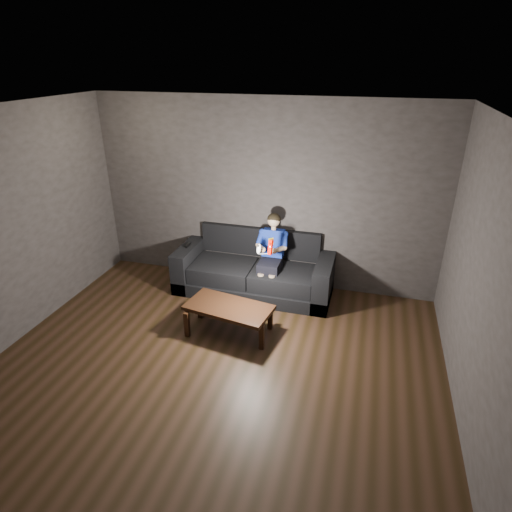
% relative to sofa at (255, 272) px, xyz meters
% --- Properties ---
extents(floor, '(5.00, 5.00, 0.00)m').
position_rel_sofa_xyz_m(floor, '(0.04, -2.18, -0.28)').
color(floor, black).
rests_on(floor, ground).
extents(back_wall, '(5.00, 0.04, 2.70)m').
position_rel_sofa_xyz_m(back_wall, '(0.04, 0.32, 1.07)').
color(back_wall, '#332E2C').
rests_on(back_wall, ground).
extents(right_wall, '(0.04, 5.00, 2.70)m').
position_rel_sofa_xyz_m(right_wall, '(2.54, -2.18, 1.07)').
color(right_wall, '#332E2C').
rests_on(right_wall, ground).
extents(ceiling, '(5.00, 5.00, 0.02)m').
position_rel_sofa_xyz_m(ceiling, '(0.04, -2.18, 2.42)').
color(ceiling, silver).
rests_on(ceiling, back_wall).
extents(sofa, '(2.24, 0.97, 0.87)m').
position_rel_sofa_xyz_m(sofa, '(0.00, 0.00, 0.00)').
color(sofa, black).
rests_on(sofa, floor).
extents(child, '(0.44, 0.54, 1.08)m').
position_rel_sofa_xyz_m(child, '(0.26, -0.06, 0.44)').
color(child, black).
rests_on(child, sofa).
extents(wii_remote_red, '(0.06, 0.08, 0.20)m').
position_rel_sofa_xyz_m(wii_remote_red, '(0.34, -0.48, 0.64)').
color(wii_remote_red, '#E30C00').
rests_on(wii_remote_red, child).
extents(nunchuk_white, '(0.08, 0.10, 0.14)m').
position_rel_sofa_xyz_m(nunchuk_white, '(0.18, -0.48, 0.60)').
color(nunchuk_white, white).
rests_on(nunchuk_white, child).
extents(wii_remote_black, '(0.04, 0.15, 0.03)m').
position_rel_sofa_xyz_m(wii_remote_black, '(-1.01, -0.08, 0.34)').
color(wii_remote_black, black).
rests_on(wii_remote_black, sofa).
extents(coffee_table, '(1.12, 0.69, 0.38)m').
position_rel_sofa_xyz_m(coffee_table, '(-0.02, -1.15, 0.05)').
color(coffee_table, black).
rests_on(coffee_table, floor).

